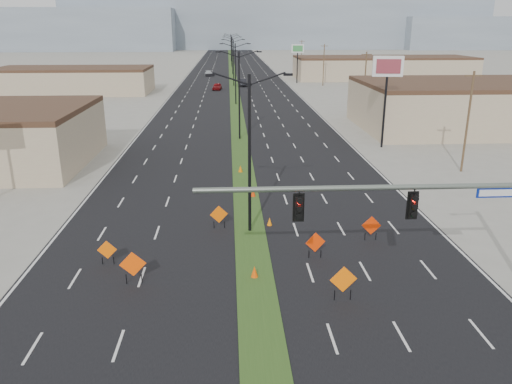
{
  "coord_description": "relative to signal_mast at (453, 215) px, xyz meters",
  "views": [
    {
      "loc": [
        -1.24,
        -17.97,
        12.64
      ],
      "look_at": [
        0.31,
        10.39,
        3.2
      ],
      "focal_mm": 35.0,
      "sensor_mm": 36.0,
      "label": 1
    }
  ],
  "objects": [
    {
      "name": "streetlight_1",
      "position": [
        -8.56,
        38.0,
        0.63
      ],
      "size": [
        5.15,
        0.24,
        10.02
      ],
      "color": "black",
      "rests_on": "ground"
    },
    {
      "name": "cone_1",
      "position": [
        -7.2,
        10.86,
        -4.51
      ],
      "size": [
        0.42,
        0.42,
        0.56
      ],
      "primitive_type": "cone",
      "rotation": [
        0.0,
        0.0,
        -0.33
      ],
      "color": "orange",
      "rests_on": "ground"
    },
    {
      "name": "car_left",
      "position": [
        -12.16,
        86.45,
        -4.09
      ],
      "size": [
        2.1,
        4.25,
        1.4
      ],
      "primitive_type": "imported",
      "rotation": [
        0.0,
        0.0,
        -0.11
      ],
      "color": "maroon",
      "rests_on": "ground"
    },
    {
      "name": "construction_sign_4",
      "position": [
        -4.44,
        1.12,
        -3.72
      ],
      "size": [
        1.35,
        0.16,
        1.8
      ],
      "rotation": [
        0.0,
        0.0,
        0.09
      ],
      "color": "#FF6705",
      "rests_on": "ground"
    },
    {
      "name": "streetlight_4",
      "position": [
        -8.56,
        122.0,
        0.63
      ],
      "size": [
        5.15,
        0.24,
        10.02
      ],
      "color": "black",
      "rests_on": "ground"
    },
    {
      "name": "construction_sign_3",
      "position": [
        -5.0,
        5.8,
        -3.87
      ],
      "size": [
        1.17,
        0.28,
        1.58
      ],
      "rotation": [
        0.0,
        0.0,
        0.2
      ],
      "color": "#EC3304",
      "rests_on": "ground"
    },
    {
      "name": "signal_mast",
      "position": [
        0.0,
        0.0,
        0.0
      ],
      "size": [
        16.3,
        0.6,
        8.0
      ],
      "color": "slate",
      "rests_on": "ground"
    },
    {
      "name": "road_surface",
      "position": [
        -8.56,
        98.0,
        -4.79
      ],
      "size": [
        25.0,
        400.0,
        0.02
      ],
      "primitive_type": "cube",
      "color": "black",
      "rests_on": "ground"
    },
    {
      "name": "median_strip",
      "position": [
        -8.56,
        98.0,
        -4.79
      ],
      "size": [
        2.0,
        400.0,
        0.04
      ],
      "primitive_type": "cube",
      "color": "#2C4B1B",
      "rests_on": "ground"
    },
    {
      "name": "construction_sign_0",
      "position": [
        -16.67,
        5.63,
        -3.96
      ],
      "size": [
        1.08,
        0.07,
        1.43
      ],
      "rotation": [
        0.0,
        0.0,
        0.03
      ],
      "color": "#F65E05",
      "rests_on": "ground"
    },
    {
      "name": "construction_sign_2",
      "position": [
        -10.56,
        10.58,
        -3.88
      ],
      "size": [
        1.16,
        0.24,
        1.56
      ],
      "rotation": [
        0.0,
        0.0,
        0.17
      ],
      "color": "#EB5B04",
      "rests_on": "ground"
    },
    {
      "name": "construction_sign_5",
      "position": [
        -1.13,
        8.11,
        -3.86
      ],
      "size": [
        1.19,
        0.13,
        1.59
      ],
      "rotation": [
        0.0,
        0.0,
        -0.08
      ],
      "color": "red",
      "rests_on": "ground"
    },
    {
      "name": "pole_sign_east_near",
      "position": [
        6.97,
        32.91,
        3.18
      ],
      "size": [
        3.2,
        0.76,
        9.75
      ],
      "rotation": [
        0.0,
        0.0,
        -0.13
      ],
      "color": "black",
      "rests_on": "ground"
    },
    {
      "name": "pole_sign_east_far",
      "position": [
        6.35,
        98.88,
        2.34
      ],
      "size": [
        2.88,
        0.84,
        8.79
      ],
      "rotation": [
        0.0,
        0.0,
        -0.17
      ],
      "color": "black",
      "rests_on": "ground"
    },
    {
      "name": "building_sw_far",
      "position": [
        -40.56,
        83.0,
        -2.54
      ],
      "size": [
        30.0,
        14.0,
        4.5
      ],
      "primitive_type": "cube",
      "color": "tan",
      "rests_on": "ground"
    },
    {
      "name": "streetlight_3",
      "position": [
        -8.56,
        94.0,
        0.63
      ],
      "size": [
        5.15,
        0.24,
        10.02
      ],
      "color": "black",
      "rests_on": "ground"
    },
    {
      "name": "building_se_far",
      "position": [
        29.44,
        108.0,
        -2.29
      ],
      "size": [
        44.0,
        16.0,
        5.0
      ],
      "primitive_type": "cube",
      "color": "tan",
      "rests_on": "ground"
    },
    {
      "name": "streetlight_6",
      "position": [
        -8.56,
        178.0,
        0.63
      ],
      "size": [
        5.15,
        0.24,
        10.02
      ],
      "color": "black",
      "rests_on": "ground"
    },
    {
      "name": "utility_pole_1",
      "position": [
        11.44,
        58.0,
        -0.12
      ],
      "size": [
        1.6,
        0.2,
        9.0
      ],
      "color": "#4C3823",
      "rests_on": "ground"
    },
    {
      "name": "mesa_west",
      "position": [
        -128.56,
        278.0,
        6.21
      ],
      "size": [
        180.0,
        50.0,
        22.0
      ],
      "primitive_type": "cube",
      "color": "gray",
      "rests_on": "ground"
    },
    {
      "name": "ground",
      "position": [
        -8.56,
        -2.0,
        -4.79
      ],
      "size": [
        600.0,
        600.0,
        0.0
      ],
      "primitive_type": "plane",
      "color": "gray",
      "rests_on": "ground"
    },
    {
      "name": "utility_pole_0",
      "position": [
        11.44,
        23.0,
        -0.12
      ],
      "size": [
        1.6,
        0.2,
        9.0
      ],
      "color": "#4C3823",
      "rests_on": "ground"
    },
    {
      "name": "building_se_near",
      "position": [
        25.44,
        43.0,
        -2.04
      ],
      "size": [
        36.0,
        18.0,
        5.5
      ],
      "primitive_type": "cube",
      "color": "tan",
      "rests_on": "ground"
    },
    {
      "name": "car_far",
      "position": [
        -15.09,
        117.72,
        -4.12
      ],
      "size": [
        2.04,
        4.66,
        1.33
      ],
      "primitive_type": "imported",
      "rotation": [
        0.0,
        0.0,
        0.04
      ],
      "color": "#B2B8BD",
      "rests_on": "ground"
    },
    {
      "name": "mesa_backdrop",
      "position": [
        -38.56,
        318.0,
        11.21
      ],
      "size": [
        140.0,
        50.0,
        32.0
      ],
      "primitive_type": "cube",
      "color": "gray",
      "rests_on": "ground"
    },
    {
      "name": "streetlight_5",
      "position": [
        -8.56,
        150.0,
        0.63
      ],
      "size": [
        5.15,
        0.24,
        10.02
      ],
      "color": "black",
      "rests_on": "ground"
    },
    {
      "name": "cone_2",
      "position": [
        -8.01,
        16.83,
        -4.46
      ],
      "size": [
        0.45,
        0.45,
        0.67
      ],
      "primitive_type": "cone",
      "rotation": [
        0.0,
        0.0,
        0.12
      ],
      "color": "red",
      "rests_on": "ground"
    },
    {
      "name": "cone_3",
      "position": [
        -8.82,
        23.75,
        -4.45
      ],
      "size": [
        0.52,
        0.52,
        0.68
      ],
      "primitive_type": "cone",
      "rotation": [
        0.0,
        0.0,
        -0.34
      ],
      "color": "#D56704",
      "rests_on": "ground"
    },
    {
      "name": "utility_pole_3",
      "position": [
        11.44,
        128.0,
        -0.12
      ],
      "size": [
        1.6,
        0.2,
        9.0
      ],
      "color": "#4C3823",
      "rests_on": "ground"
    },
    {
      "name": "streetlight_2",
      "position": [
        -8.56,
        66.0,
        0.63
      ],
      "size": [
        5.15,
        0.24,
        10.02
      ],
      "color": "black",
      "rests_on": "ground"
    },
    {
      "name": "construction_sign_1",
      "position": [
        -14.83,
        3.32,
        -3.73
      ],
      "size": [
        1.34,
        0.21,
        1.79
      ],
      "rotation": [
        0.0,
        0.0,
        0.13
      ],
      "color": "#FF4B05",
      "rests_on": "ground"
    },
    {
      "name": "cone_0",
      "position": [
        -8.58,
        3.64,
        -4.46
      ],
      "size": [
        0.52,
        0.52,
        0.67
      ],
      "primitive_type": "cone",
      "rotation": [
        0.0,
        0.0,
        -0.38
      ],
      "color": "#E74B04",
      "rests_on": "ground"
    },
    {
      "name": "utility_pole_2",
      "position": [
        11.44,
        93.0,
        -0.12
      ],
      "size": [
        1.6,
        0.2,
        9.0
      ],
      "color": "#4C3823",
      "rests_on": "ground"
    },
    {
      "name": "streetlight_0",
      "position": [
        -8.56,
        10.0,
        0.63
      ],
      "size": [
        5.15,
        0.24,
        10.02
      ],
      "color": "black",
      "rests_on": "ground"
    },
    {
      "name": "car_mid",
      "position": [
        -6.56,
        93.18,
        -4.01
      ],
      "size": [
        1.79,
        4.77,
        1.56
      ],
      "primitive_type": "imported",
      "rotation": [
        0.0,
        0.0,
        -0.03
      ],
      "color": "black",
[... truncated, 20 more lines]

